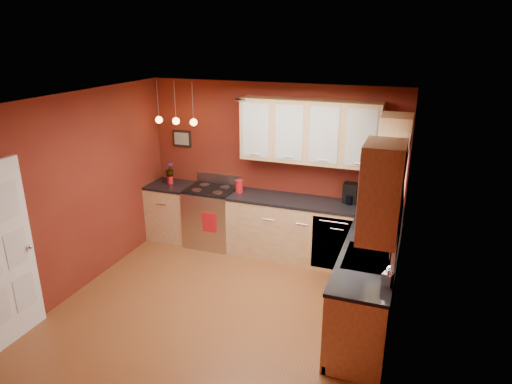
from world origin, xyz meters
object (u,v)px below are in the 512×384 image
(coffee_maker, at_px, (350,194))
(sink, at_px, (368,259))
(gas_range, at_px, (212,216))
(soap_pump, at_px, (388,277))
(red_canister, at_px, (239,186))

(coffee_maker, bearing_deg, sink, -69.45)
(sink, distance_m, coffee_maker, 1.72)
(gas_range, relative_size, soap_pump, 5.16)
(red_canister, bearing_deg, gas_range, -176.82)
(gas_range, height_order, coffee_maker, coffee_maker)
(red_canister, distance_m, soap_pump, 3.17)
(red_canister, height_order, coffee_maker, coffee_maker)
(red_canister, xyz_separation_m, coffee_maker, (1.69, 0.12, 0.04))
(red_canister, bearing_deg, coffee_maker, 3.98)
(gas_range, distance_m, red_canister, 0.73)
(red_canister, relative_size, soap_pump, 0.91)
(gas_range, bearing_deg, soap_pump, -35.55)
(coffee_maker, bearing_deg, soap_pump, -67.22)
(red_canister, bearing_deg, soap_pump, -40.87)
(gas_range, bearing_deg, coffee_maker, 3.81)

